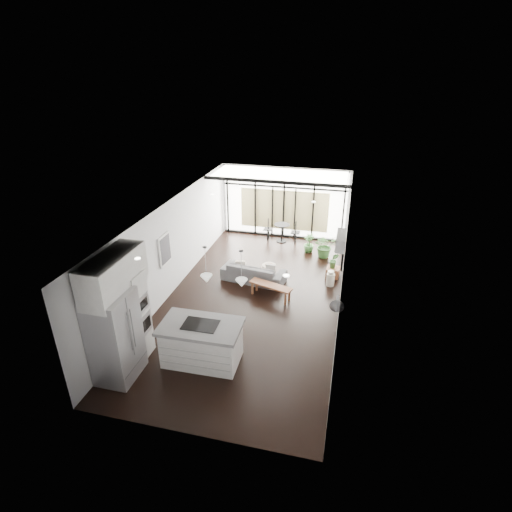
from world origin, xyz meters
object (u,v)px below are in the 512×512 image
at_px(island, 202,343).
at_px(pouf, 269,270).
at_px(milk_can, 330,278).
at_px(fridge, 115,337).
at_px(sofa, 254,270).
at_px(console_bench, 271,291).
at_px(tv, 343,253).

bearing_deg(island, pouf, 80.85).
height_order(pouf, milk_can, milk_can).
bearing_deg(island, fridge, -152.69).
distance_m(sofa, milk_can, 2.43).
distance_m(console_bench, tv, 2.41).
distance_m(fridge, milk_can, 6.73).
bearing_deg(fridge, console_bench, 57.41).
bearing_deg(island, milk_can, 57.27).
bearing_deg(sofa, tv, -172.89).
bearing_deg(console_bench, tv, 40.47).
xyz_separation_m(console_bench, tv, (1.98, 0.83, 1.09)).
height_order(console_bench, milk_can, milk_can).
height_order(console_bench, tv, tv).
distance_m(console_bench, milk_can, 2.03).
xyz_separation_m(fridge, milk_can, (4.24, 5.16, -0.78)).
xyz_separation_m(sofa, milk_can, (2.41, 0.26, -0.14)).
height_order(fridge, console_bench, fridge).
bearing_deg(milk_can, tv, -45.39).
relative_size(fridge, sofa, 1.02).
xyz_separation_m(island, fridge, (-1.61, -0.87, 0.53)).
bearing_deg(fridge, pouf, 67.34).
distance_m(pouf, milk_can, 2.02).
xyz_separation_m(island, sofa, (0.22, 4.02, -0.11)).
distance_m(console_bench, pouf, 1.38).
height_order(island, fridge, fridge).
distance_m(fridge, tv, 6.66).
bearing_deg(tv, pouf, 167.54).
relative_size(console_bench, tv, 1.20).
xyz_separation_m(fridge, console_bench, (2.57, 4.02, -0.82)).
bearing_deg(sofa, pouf, -123.22).
xyz_separation_m(island, console_bench, (0.96, 3.15, -0.29)).
distance_m(sofa, console_bench, 1.16).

